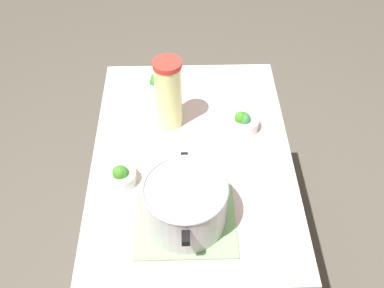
# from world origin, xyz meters

# --- Properties ---
(ground_plane) EXTENTS (8.00, 8.00, 0.00)m
(ground_plane) POSITION_xyz_m (0.00, 0.00, 0.00)
(ground_plane) COLOR #514D42
(counter_slab) EXTENTS (1.07, 0.74, 0.91)m
(counter_slab) POSITION_xyz_m (0.00, 0.00, 0.45)
(counter_slab) COLOR beige
(counter_slab) RESTS_ON ground_plane
(dish_cloth) EXTENTS (0.29, 0.33, 0.01)m
(dish_cloth) POSITION_xyz_m (-0.29, 0.03, 0.91)
(dish_cloth) COLOR #7EAF72
(dish_cloth) RESTS_ON counter_slab
(cooking_pot) EXTENTS (0.34, 0.27, 0.17)m
(cooking_pot) POSITION_xyz_m (-0.29, 0.03, 1.00)
(cooking_pot) COLOR #B7B7BC
(cooking_pot) RESTS_ON dish_cloth
(lemonade_pitcher) EXTENTS (0.10, 0.10, 0.29)m
(lemonade_pitcher) POSITION_xyz_m (0.17, 0.08, 1.06)
(lemonade_pitcher) COLOR #E4EC96
(lemonade_pitcher) RESTS_ON counter_slab
(broccoli_bowl_front) EXTENTS (0.11, 0.11, 0.08)m
(broccoli_bowl_front) POSITION_xyz_m (0.13, -0.20, 0.94)
(broccoli_bowl_front) COLOR silver
(broccoli_bowl_front) RESTS_ON counter_slab
(broccoli_bowl_center) EXTENTS (0.12, 0.12, 0.08)m
(broccoli_bowl_center) POSITION_xyz_m (0.38, 0.15, 0.94)
(broccoli_bowl_center) COLOR silver
(broccoli_bowl_center) RESTS_ON counter_slab
(broccoli_bowl_back) EXTENTS (0.10, 0.10, 0.08)m
(broccoli_bowl_back) POSITION_xyz_m (-0.13, 0.25, 0.94)
(broccoli_bowl_back) COLOR silver
(broccoli_bowl_back) RESTS_ON counter_slab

